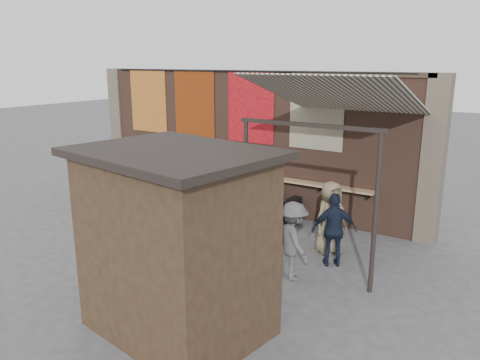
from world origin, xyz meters
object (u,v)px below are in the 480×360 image
at_px(scooter_stool_5, 235,200).
at_px(diner_right, 206,183).
at_px(scooter_stool_1, 170,188).
at_px(market_stall, 176,247).
at_px(shelf_box, 271,173).
at_px(scooter_stool_7, 271,206).
at_px(scooter_stool_0, 156,184).
at_px(diner_left, 179,173).
at_px(scooter_stool_6, 253,205).
at_px(shopper_grey, 293,241).
at_px(scooter_stool_3, 201,194).
at_px(scooter_stool_8, 293,211).
at_px(scooter_stool_4, 218,197).
at_px(scooter_stool_2, 187,190).
at_px(shopper_navy, 334,230).
at_px(shopper_tan, 330,218).

height_order(scooter_stool_5, diner_right, diner_right).
bearing_deg(scooter_stool_1, market_stall, -47.73).
bearing_deg(shelf_box, scooter_stool_5, -165.53).
relative_size(shelf_box, scooter_stool_1, 0.82).
height_order(scooter_stool_7, market_stall, market_stall).
height_order(scooter_stool_0, diner_left, diner_left).
distance_m(scooter_stool_6, shopper_grey, 3.97).
xyz_separation_m(scooter_stool_5, shopper_grey, (3.33, -2.92, 0.46)).
bearing_deg(scooter_stool_3, scooter_stool_8, 0.90).
distance_m(scooter_stool_4, shopper_grey, 4.92).
relative_size(scooter_stool_4, scooter_stool_8, 1.02).
bearing_deg(shelf_box, scooter_stool_2, -174.54).
relative_size(diner_right, shopper_grey, 0.92).
bearing_deg(scooter_stool_5, diner_right, -175.47).
distance_m(shelf_box, scooter_stool_7, 0.92).
height_order(scooter_stool_2, scooter_stool_4, scooter_stool_2).
xyz_separation_m(shopper_navy, shopper_grey, (-0.45, -1.02, -0.00)).
distance_m(scooter_stool_2, diner_left, 0.56).
height_order(scooter_stool_0, shopper_navy, shopper_navy).
relative_size(shopper_grey, market_stall, 0.56).
distance_m(shelf_box, scooter_stool_6, 1.03).
xyz_separation_m(scooter_stool_6, shopper_tan, (2.80, -1.27, 0.51)).
distance_m(shelf_box, shopper_navy, 3.54).
xyz_separation_m(shopper_tan, market_stall, (-0.83, -4.28, 0.59)).
xyz_separation_m(scooter_stool_2, scooter_stool_3, (0.59, -0.06, -0.05)).
xyz_separation_m(shelf_box, shopper_navy, (2.77, -2.16, -0.45)).
distance_m(scooter_stool_3, shopper_grey, 5.38).
distance_m(scooter_stool_1, scooter_stool_3, 1.25).
bearing_deg(scooter_stool_8, scooter_stool_3, -179.10).
distance_m(scooter_stool_3, diner_right, 0.44).
xyz_separation_m(shopper_navy, shopper_tan, (-0.34, 0.59, 0.04)).
distance_m(scooter_stool_2, diner_right, 0.87).
bearing_deg(shopper_navy, scooter_stool_5, -57.98).
bearing_deg(scooter_stool_0, scooter_stool_7, 0.52).
bearing_deg(scooter_stool_4, scooter_stool_8, -0.40).
bearing_deg(shelf_box, market_stall, -74.70).
distance_m(diner_left, shopper_tan, 5.56).
relative_size(scooter_stool_0, scooter_stool_3, 1.14).
relative_size(scooter_stool_1, shopper_tan, 0.44).
bearing_deg(shopper_grey, scooter_stool_6, -10.01).
bearing_deg(diner_left, shopper_tan, -6.85).
relative_size(scooter_stool_8, market_stall, 0.26).
bearing_deg(market_stall, shopper_navy, 81.21).
relative_size(scooter_stool_1, market_stall, 0.26).
relative_size(scooter_stool_0, scooter_stool_2, 1.01).
bearing_deg(scooter_stool_0, scooter_stool_5, 0.92).
height_order(scooter_stool_6, shopper_grey, shopper_grey).
relative_size(scooter_stool_4, shopper_tan, 0.45).
distance_m(scooter_stool_5, shopper_tan, 3.71).
height_order(scooter_stool_8, shopper_navy, shopper_navy).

